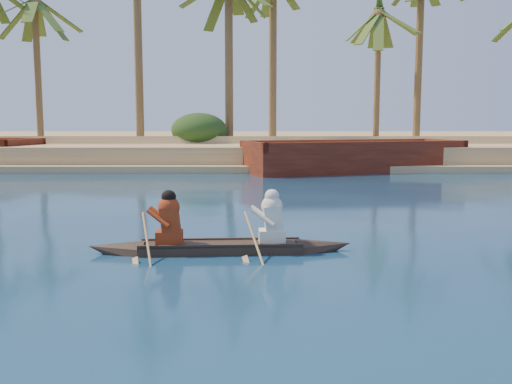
# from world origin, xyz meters

# --- Properties ---
(sandy_embankment) EXTENTS (150.00, 51.00, 1.50)m
(sandy_embankment) POSITION_xyz_m (0.00, 46.89, 0.53)
(sandy_embankment) COLOR tan
(sandy_embankment) RESTS_ON ground
(palm_grove) EXTENTS (110.00, 14.00, 16.00)m
(palm_grove) POSITION_xyz_m (0.00, 35.00, 8.00)
(palm_grove) COLOR #3C6021
(palm_grove) RESTS_ON ground
(shrub_cluster) EXTENTS (100.00, 6.00, 2.40)m
(shrub_cluster) POSITION_xyz_m (0.00, 31.50, 1.20)
(shrub_cluster) COLOR #203C16
(shrub_cluster) RESTS_ON ground
(canoe) EXTENTS (5.45, 1.03, 1.49)m
(canoe) POSITION_xyz_m (8.00, 4.22, 0.29)
(canoe) COLOR #31251B
(canoe) RESTS_ON ground
(barge_right) EXTENTS (12.31, 7.34, 1.95)m
(barge_right) POSITION_xyz_m (14.00, 23.51, 0.68)
(barge_right) COLOR maroon
(barge_right) RESTS_ON ground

